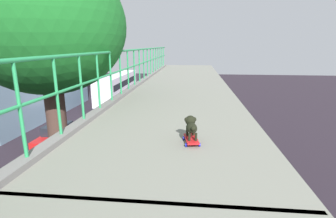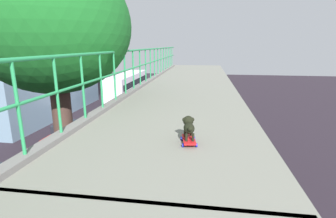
{
  "view_description": "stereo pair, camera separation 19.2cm",
  "coord_description": "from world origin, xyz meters",
  "px_view_note": "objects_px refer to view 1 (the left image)",
  "views": [
    {
      "loc": [
        1.74,
        -2.65,
        6.98
      ],
      "look_at": [
        1.3,
        1.66,
        5.88
      ],
      "focal_mm": 27.19,
      "sensor_mm": 36.0,
      "label": 1
    },
    {
      "loc": [
        1.93,
        -2.63,
        6.98
      ],
      "look_at": [
        1.3,
        1.66,
        5.88
      ],
      "focal_mm": 27.19,
      "sensor_mm": 36.0,
      "label": 2
    }
  ],
  "objects_px": {
    "car_grey_fifth": "(87,159)",
    "small_dog": "(191,125)",
    "car_red_taxi_sixth": "(57,136)",
    "city_bus": "(117,86)",
    "toy_skateboard": "(191,139)"
  },
  "relations": [
    {
      "from": "car_grey_fifth",
      "to": "small_dog",
      "type": "xyz_separation_m",
      "value": [
        5.93,
        -9.26,
        5.19
      ]
    },
    {
      "from": "car_red_taxi_sixth",
      "to": "city_bus",
      "type": "distance_m",
      "value": 15.3
    },
    {
      "from": "car_grey_fifth",
      "to": "toy_skateboard",
      "type": "bearing_deg",
      "value": -57.46
    },
    {
      "from": "city_bus",
      "to": "toy_skateboard",
      "type": "height_order",
      "value": "toy_skateboard"
    },
    {
      "from": "toy_skateboard",
      "to": "car_red_taxi_sixth",
      "type": "bearing_deg",
      "value": 127.1
    },
    {
      "from": "city_bus",
      "to": "car_grey_fifth",
      "type": "bearing_deg",
      "value": -78.63
    },
    {
      "from": "city_bus",
      "to": "toy_skateboard",
      "type": "distance_m",
      "value": 29.57
    },
    {
      "from": "car_red_taxi_sixth",
      "to": "small_dog",
      "type": "height_order",
      "value": "small_dog"
    },
    {
      "from": "car_red_taxi_sixth",
      "to": "small_dog",
      "type": "xyz_separation_m",
      "value": [
        9.41,
        -12.41,
        5.09
      ]
    },
    {
      "from": "car_grey_fifth",
      "to": "small_dog",
      "type": "distance_m",
      "value": 12.16
    },
    {
      "from": "city_bus",
      "to": "toy_skateboard",
      "type": "relative_size",
      "value": 25.89
    },
    {
      "from": "car_red_taxi_sixth",
      "to": "city_bus",
      "type": "relative_size",
      "value": 0.35
    },
    {
      "from": "car_red_taxi_sixth",
      "to": "toy_skateboard",
      "type": "relative_size",
      "value": 9.02
    },
    {
      "from": "car_grey_fifth",
      "to": "city_bus",
      "type": "xyz_separation_m",
      "value": [
        -3.7,
        18.4,
        1.25
      ]
    },
    {
      "from": "car_grey_fifth",
      "to": "car_red_taxi_sixth",
      "type": "relative_size",
      "value": 1.02
    }
  ]
}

